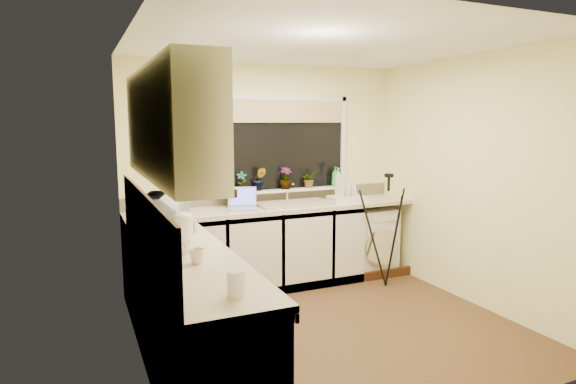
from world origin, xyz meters
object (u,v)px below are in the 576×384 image
at_px(cup_left, 197,256).
at_px(plant_d, 309,179).
at_px(kettle, 184,228).
at_px(glass_jug, 236,284).
at_px(laptop, 242,203).
at_px(dish_rack, 347,199).
at_px(soap_bottle_clear, 338,177).
at_px(steel_jar, 185,247).
at_px(microwave, 166,211).
at_px(soap_bottle_green, 335,176).
at_px(cup_back, 352,196).
at_px(plant_a, 242,182).
at_px(plant_c, 286,178).
at_px(washing_machine, 368,240).
at_px(tripod, 387,230).
at_px(plant_b, 260,179).

bearing_deg(cup_left, plant_d, 47.87).
relative_size(kettle, glass_jug, 1.36).
xyz_separation_m(laptop, dish_rack, (1.25, -0.04, -0.03)).
xyz_separation_m(kettle, glass_jug, (-0.01, -1.35, -0.03)).
bearing_deg(soap_bottle_clear, steel_jar, -142.00).
relative_size(laptop, microwave, 0.74).
height_order(plant_d, soap_bottle_clear, soap_bottle_clear).
height_order(microwave, soap_bottle_green, soap_bottle_green).
distance_m(microwave, cup_back, 2.32).
relative_size(soap_bottle_green, cup_back, 1.79).
bearing_deg(soap_bottle_clear, cup_back, -63.85).
bearing_deg(plant_a, glass_jug, -109.13).
bearing_deg(plant_c, soap_bottle_green, 0.27).
height_order(glass_jug, cup_left, glass_jug).
height_order(glass_jug, microwave, microwave).
bearing_deg(cup_back, washing_machine, 2.69).
xyz_separation_m(soap_bottle_clear, cup_back, (0.09, -0.18, -0.21)).
distance_m(laptop, soap_bottle_green, 1.27).
relative_size(steel_jar, cup_left, 0.98).
distance_m(tripod, steel_jar, 2.66).
bearing_deg(steel_jar, soap_bottle_green, 38.58).
distance_m(tripod, plant_d, 1.07).
bearing_deg(steel_jar, tripod, 22.83).
bearing_deg(dish_rack, microwave, -160.64).
distance_m(laptop, cup_left, 1.99).
bearing_deg(kettle, soap_bottle_green, 32.10).
height_order(steel_jar, plant_b, plant_b).
relative_size(steel_jar, cup_back, 0.79).
xyz_separation_m(tripod, cup_back, (-0.14, 0.52, 0.32)).
distance_m(tripod, soap_bottle_green, 0.93).
bearing_deg(steel_jar, washing_machine, 31.56).
relative_size(tripod, plant_b, 4.89).
bearing_deg(glass_jug, kettle, 89.56).
xyz_separation_m(kettle, plant_a, (0.91, 1.30, 0.17)).
bearing_deg(laptop, glass_jug, -90.38).
bearing_deg(plant_d, soap_bottle_clear, -1.89).
height_order(plant_b, soap_bottle_clear, plant_b).
height_order(kettle, tripod, tripod).
bearing_deg(kettle, plant_b, 49.31).
height_order(laptop, plant_c, plant_c).
bearing_deg(soap_bottle_green, washing_machine, -25.81).
relative_size(steel_jar, plant_d, 0.52).
xyz_separation_m(steel_jar, microwave, (0.04, 0.95, 0.09)).
xyz_separation_m(glass_jug, soap_bottle_green, (2.09, 2.66, 0.20)).
distance_m(plant_d, cup_back, 0.54).
height_order(tripod, plant_d, tripod).
relative_size(dish_rack, cup_left, 3.79).
bearing_deg(cup_left, microwave, 89.16).
distance_m(plant_a, plant_d, 0.83).
relative_size(kettle, plant_b, 0.74).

